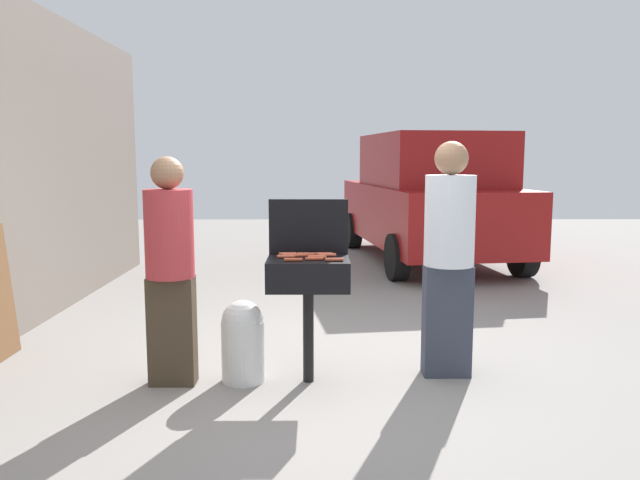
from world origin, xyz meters
name	(u,v)px	position (x,y,z in m)	size (l,w,h in m)	color
ground_plane	(316,375)	(0.00, 0.00, 0.00)	(24.00, 24.00, 0.00)	gray
bbq_grill	(308,278)	(-0.06, -0.13, 0.79)	(0.60, 0.44, 0.93)	black
grill_lid_open	(308,227)	(-0.06, 0.09, 1.14)	(0.60, 0.05, 0.42)	black
hot_dog_0	(327,255)	(0.08, -0.04, 0.94)	(0.03, 0.03, 0.13)	#C6593D
hot_dog_1	(317,257)	(0.00, -0.11, 0.94)	(0.03, 0.03, 0.13)	#B74C33
hot_dog_2	(287,254)	(-0.22, 0.01, 0.94)	(0.03, 0.03, 0.13)	#B74C33
hot_dog_3	(298,256)	(-0.14, -0.07, 0.94)	(0.03, 0.03, 0.13)	#AD4228
hot_dog_4	(314,259)	(-0.02, -0.21, 0.94)	(0.03, 0.03, 0.13)	#AD4228
hot_dog_5	(290,255)	(-0.19, -0.03, 0.94)	(0.03, 0.03, 0.13)	#C6593D
hot_dog_6	(293,260)	(-0.17, -0.25, 0.94)	(0.03, 0.03, 0.13)	#AD4228
hot_dog_7	(317,257)	(0.01, -0.15, 0.94)	(0.03, 0.03, 0.13)	#AD4228
hot_dog_8	(306,254)	(-0.08, 0.00, 0.94)	(0.03, 0.03, 0.13)	#C6593D
hot_dog_9	(334,260)	(0.12, -0.25, 0.94)	(0.03, 0.03, 0.13)	#B74C33
hot_dog_10	(286,257)	(-0.22, -0.11, 0.94)	(0.03, 0.03, 0.13)	#B74C33
hot_dog_11	(323,254)	(0.05, 0.01, 0.94)	(0.03, 0.03, 0.13)	#B74C33
propane_tank	(242,339)	(-0.55, -0.12, 0.32)	(0.32, 0.32, 0.62)	silver
person_left	(170,263)	(-1.06, -0.17, 0.91)	(0.35, 0.35, 1.67)	#3F3323
person_right	(448,251)	(0.99, 0.01, 0.97)	(0.37, 0.37, 1.78)	#333847
parked_minivan	(428,197)	(1.78, 5.28, 1.03)	(2.51, 4.62, 2.02)	maroon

